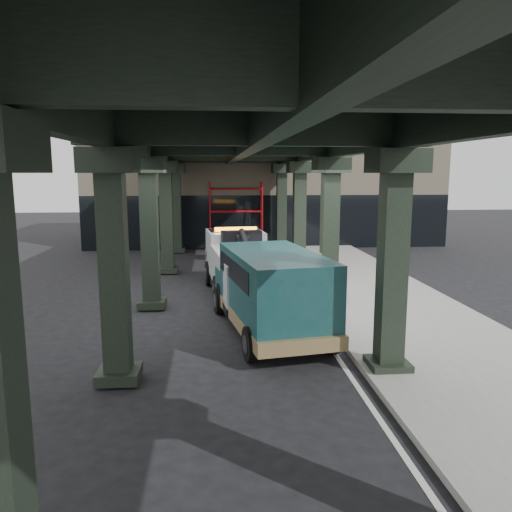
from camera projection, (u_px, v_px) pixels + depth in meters
name	position (u px, v px, depth m)	size (l,w,h in m)	color
ground	(258.00, 324.00, 15.09)	(90.00, 90.00, 0.00)	black
sidewalk	(381.00, 301.00, 17.42)	(5.00, 40.00, 0.15)	gray
lane_stripe	(302.00, 305.00, 17.19)	(0.12, 38.00, 0.01)	silver
viaduct	(241.00, 143.00, 16.12)	(7.40, 32.00, 6.40)	black
building	(261.00, 180.00, 34.25)	(22.00, 10.00, 8.00)	#C6B793
scaffolding	(236.00, 214.00, 29.13)	(3.08, 0.88, 4.00)	#AE0D14
tow_truck	(243.00, 264.00, 18.12)	(2.92, 7.87, 2.52)	black
towed_van	(271.00, 290.00, 13.91)	(3.17, 6.16, 2.38)	#113C3D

